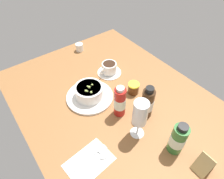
{
  "coord_description": "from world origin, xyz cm",
  "views": [
    {
      "loc": [
        51.36,
        -39.01,
        71.69
      ],
      "look_at": [
        1.7,
        -1.57,
        8.89
      ],
      "focal_mm": 31.62,
      "sensor_mm": 36.0,
      "label": 1
    }
  ],
  "objects": [
    {
      "name": "creamer_jug",
      "position": [
        -45.73,
        8.57,
        2.42
      ],
      "size": [
        4.63,
        5.57,
        5.28
      ],
      "color": "white",
      "rests_on": "ground_plane"
    },
    {
      "name": "porridge_bowl",
      "position": [
        -7.49,
        -8.27,
        3.28
      ],
      "size": [
        22.8,
        22.8,
        7.92
      ],
      "color": "white",
      "rests_on": "ground_plane"
    },
    {
      "name": "sauce_bottle_brown",
      "position": [
        16.38,
        6.29,
        7.65
      ],
      "size": [
        5.43,
        5.43,
        16.88
      ],
      "color": "#382314",
      "rests_on": "ground_plane"
    },
    {
      "name": "sauce_bottle_red",
      "position": [
        8.69,
        -2.61,
        7.53
      ],
      "size": [
        5.26,
        5.26,
        16.18
      ],
      "color": "#B21E19",
      "rests_on": "ground_plane"
    },
    {
      "name": "sauce_bottle_green",
      "position": [
        35.53,
        3.44,
        7.08
      ],
      "size": [
        5.84,
        5.84,
        15.44
      ],
      "color": "#337233",
      "rests_on": "ground_plane"
    },
    {
      "name": "coffee_cup",
      "position": [
        -16.77,
        10.39,
        2.96
      ],
      "size": [
        13.14,
        13.35,
        6.4
      ],
      "color": "white",
      "rests_on": "ground_plane"
    },
    {
      "name": "menu_card",
      "position": [
        46.88,
        5.53,
        4.39
      ],
      "size": [
        5.49,
        6.9,
        8.93
      ],
      "color": "tan",
      "rests_on": "ground_plane"
    },
    {
      "name": "jam_jar",
      "position": [
        2.66,
        11.01,
        2.96
      ],
      "size": [
        5.56,
        5.56,
        5.84
      ],
      "color": "#512A11",
      "rests_on": "ground_plane"
    },
    {
      "name": "cutlery_setting",
      "position": [
        20.24,
        -25.74,
        0.26
      ],
      "size": [
        13.71,
        18.3,
        0.9
      ],
      "color": "white",
      "rests_on": "ground_plane"
    },
    {
      "name": "ground_plane",
      "position": [
        0.0,
        0.0,
        -1.5
      ],
      "size": [
        110.0,
        84.0,
        3.0
      ],
      "primitive_type": "cube",
      "color": "brown"
    },
    {
      "name": "wine_glass",
      "position": [
        21.54,
        -3.34,
        12.69
      ],
      "size": [
        5.86,
        5.86,
        19.09
      ],
      "color": "white",
      "rests_on": "ground_plane"
    }
  ]
}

